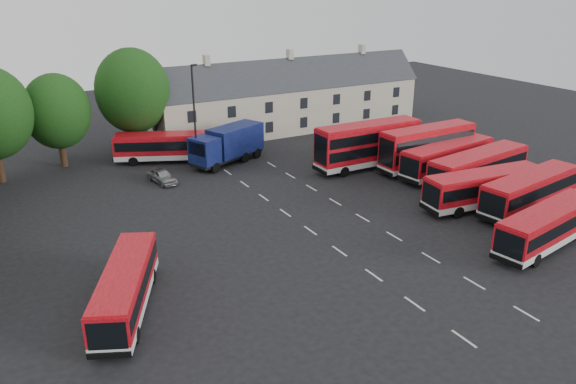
% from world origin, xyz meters
% --- Properties ---
extents(ground, '(140.00, 140.00, 0.00)m').
position_xyz_m(ground, '(0.00, 0.00, 0.00)').
color(ground, black).
rests_on(ground, ground).
extents(lane_markings, '(5.15, 33.80, 0.01)m').
position_xyz_m(lane_markings, '(2.50, 2.00, 0.01)').
color(lane_markings, beige).
rests_on(lane_markings, ground).
extents(terrace_houses, '(35.70, 7.13, 10.06)m').
position_xyz_m(terrace_houses, '(14.00, 30.00, 3.86)').
color(terrace_houses, beige).
rests_on(terrace_houses, ground).
extents(bus_row_a, '(10.90, 4.23, 3.01)m').
position_xyz_m(bus_row_a, '(13.43, -8.76, 1.81)').
color(bus_row_a, silver).
rests_on(bus_row_a, ground).
extents(bus_row_b, '(11.43, 4.19, 3.16)m').
position_xyz_m(bus_row_b, '(18.10, -3.49, 1.90)').
color(bus_row_b, silver).
rests_on(bus_row_b, ground).
extents(bus_row_c, '(11.32, 3.71, 3.14)m').
position_xyz_m(bus_row_c, '(15.40, -1.07, 1.89)').
color(bus_row_c, silver).
rests_on(bus_row_c, ground).
extents(bus_row_d, '(12.03, 4.31, 3.33)m').
position_xyz_m(bus_row_d, '(18.68, 2.72, 2.00)').
color(bus_row_d, silver).
rests_on(bus_row_d, ground).
extents(bus_row_e, '(11.54, 4.14, 3.19)m').
position_xyz_m(bus_row_e, '(18.63, 6.64, 1.92)').
color(bus_row_e, silver).
rests_on(bus_row_e, ground).
extents(bus_dd_south, '(10.81, 2.73, 4.41)m').
position_xyz_m(bus_dd_south, '(18.06, 8.97, 2.51)').
color(bus_dd_south, silver).
rests_on(bus_dd_south, ground).
extents(bus_dd_north, '(11.45, 2.73, 4.69)m').
position_xyz_m(bus_dd_north, '(13.11, 12.25, 2.67)').
color(bus_dd_north, silver).
rests_on(bus_dd_north, ground).
extents(bus_west, '(6.18, 9.96, 2.80)m').
position_xyz_m(bus_west, '(-15.20, -2.26, 1.69)').
color(bus_west, silver).
rests_on(bus_west, ground).
extents(bus_north, '(10.94, 6.68, 3.07)m').
position_xyz_m(bus_north, '(-4.08, 24.23, 1.85)').
color(bus_north, silver).
rests_on(bus_north, ground).
extents(box_truck, '(9.02, 5.82, 3.78)m').
position_xyz_m(box_truck, '(1.35, 20.73, 2.13)').
color(box_truck, black).
rests_on(box_truck, ground).
extents(silver_car, '(2.27, 4.14, 1.33)m').
position_xyz_m(silver_car, '(-6.66, 18.23, 0.67)').
color(silver_car, '#97999E').
rests_on(silver_car, ground).
extents(lamppost, '(0.73, 0.50, 10.64)m').
position_xyz_m(lamppost, '(-2.43, 19.91, 5.68)').
color(lamppost, black).
rests_on(lamppost, ground).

